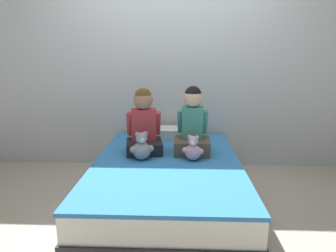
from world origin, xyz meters
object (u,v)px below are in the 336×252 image
object	(u,v)px
bed	(167,182)
child_on_right	(193,125)
teddy_bear_held_by_left_child	(142,148)
child_on_left	(144,124)
teddy_bear_held_by_right_child	(193,150)
pillow_at_headboard	(170,133)

from	to	relation	value
bed	child_on_right	xyz separation A→B (m)	(0.23, 0.26, 0.48)
bed	teddy_bear_held_by_left_child	world-z (taller)	teddy_bear_held_by_left_child
bed	teddy_bear_held_by_left_child	distance (m)	0.40
child_on_left	teddy_bear_held_by_left_child	distance (m)	0.28
bed	child_on_left	xyz separation A→B (m)	(-0.24, 0.26, 0.48)
child_on_left	teddy_bear_held_by_right_child	world-z (taller)	child_on_left
teddy_bear_held_by_right_child	child_on_right	bearing A→B (deg)	101.86
teddy_bear_held_by_right_child	pillow_at_headboard	world-z (taller)	teddy_bear_held_by_right_child
bed	pillow_at_headboard	size ratio (longest dim) A/B	3.79
bed	child_on_left	size ratio (longest dim) A/B	3.05
pillow_at_headboard	teddy_bear_held_by_right_child	bearing A→B (deg)	-72.91
child_on_left	bed	bearing A→B (deg)	-56.68
child_on_left	child_on_right	bearing A→B (deg)	-9.16
child_on_right	pillow_at_headboard	xyz separation A→B (m)	(-0.23, 0.53, -0.22)
pillow_at_headboard	teddy_bear_held_by_left_child	bearing A→B (deg)	-107.19
child_on_right	child_on_left	bearing A→B (deg)	-178.08
pillow_at_headboard	child_on_left	bearing A→B (deg)	-114.55
teddy_bear_held_by_left_child	pillow_at_headboard	bearing A→B (deg)	56.72
teddy_bear_held_by_right_child	pillow_at_headboard	bearing A→B (deg)	119.31
teddy_bear_held_by_left_child	teddy_bear_held_by_right_child	xyz separation A→B (m)	(0.47, 0.00, -0.01)
child_on_right	teddy_bear_held_by_left_child	size ratio (longest dim) A/B	2.46
child_on_left	teddy_bear_held_by_left_child	size ratio (longest dim) A/B	2.38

